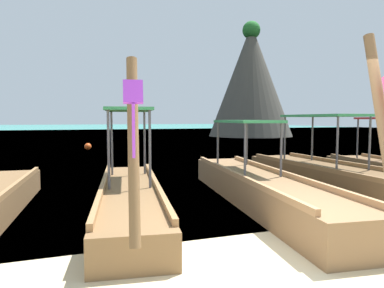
{
  "coord_description": "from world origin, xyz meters",
  "views": [
    {
      "loc": [
        -2.32,
        -3.61,
        1.8
      ],
      "look_at": [
        0.0,
        3.13,
        1.29
      ],
      "focal_mm": 32.25,
      "sensor_mm": 36.0,
      "label": 1
    }
  ],
  "objects_px": {
    "longtail_boat_yellow_ribbon": "(347,180)",
    "karst_rock": "(252,82)",
    "longtail_boat_violet_ribbon": "(130,195)",
    "mooring_buoy_near": "(88,147)",
    "longtail_boat_pink_ribbon": "(260,187)"
  },
  "relations": [
    {
      "from": "longtail_boat_yellow_ribbon",
      "to": "karst_rock",
      "type": "xyz_separation_m",
      "value": [
        12.02,
        26.55,
        5.38
      ]
    },
    {
      "from": "longtail_boat_violet_ribbon",
      "to": "mooring_buoy_near",
      "type": "distance_m",
      "value": 14.33
    },
    {
      "from": "longtail_boat_violet_ribbon",
      "to": "karst_rock",
      "type": "bearing_deg",
      "value": 57.02
    },
    {
      "from": "longtail_boat_yellow_ribbon",
      "to": "mooring_buoy_near",
      "type": "bearing_deg",
      "value": 110.01
    },
    {
      "from": "mooring_buoy_near",
      "to": "karst_rock",
      "type": "bearing_deg",
      "value": 34.73
    },
    {
      "from": "longtail_boat_pink_ribbon",
      "to": "mooring_buoy_near",
      "type": "height_order",
      "value": "longtail_boat_pink_ribbon"
    },
    {
      "from": "longtail_boat_violet_ribbon",
      "to": "longtail_boat_pink_ribbon",
      "type": "distance_m",
      "value": 2.72
    },
    {
      "from": "longtail_boat_yellow_ribbon",
      "to": "karst_rock",
      "type": "relative_size",
      "value": 0.61
    },
    {
      "from": "longtail_boat_pink_ribbon",
      "to": "longtail_boat_yellow_ribbon",
      "type": "height_order",
      "value": "longtail_boat_pink_ribbon"
    },
    {
      "from": "longtail_boat_violet_ribbon",
      "to": "karst_rock",
      "type": "relative_size",
      "value": 0.51
    },
    {
      "from": "longtail_boat_pink_ribbon",
      "to": "mooring_buoy_near",
      "type": "relative_size",
      "value": 17.53
    },
    {
      "from": "longtail_boat_yellow_ribbon",
      "to": "mooring_buoy_near",
      "type": "height_order",
      "value": "longtail_boat_yellow_ribbon"
    },
    {
      "from": "longtail_boat_violet_ribbon",
      "to": "longtail_boat_pink_ribbon",
      "type": "relative_size",
      "value": 0.87
    },
    {
      "from": "longtail_boat_violet_ribbon",
      "to": "mooring_buoy_near",
      "type": "height_order",
      "value": "longtail_boat_violet_ribbon"
    },
    {
      "from": "karst_rock",
      "to": "mooring_buoy_near",
      "type": "bearing_deg",
      "value": -145.27
    }
  ]
}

